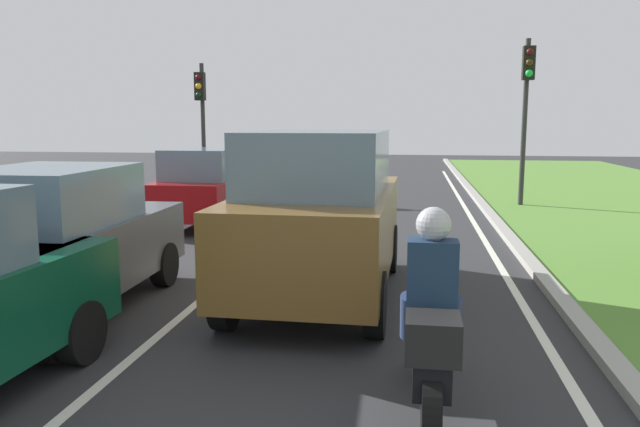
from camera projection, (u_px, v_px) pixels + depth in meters
name	position (u px, v px, depth m)	size (l,w,h in m)	color
ground_plane	(320.00, 225.00, 14.19)	(60.00, 60.00, 0.00)	#2D2D30
lane_line_center	(290.00, 224.00, 14.29)	(0.12, 32.00, 0.01)	silver
lane_line_right_edge	(478.00, 229.00, 13.65)	(0.12, 32.00, 0.01)	silver
curb_right	(501.00, 227.00, 13.57)	(0.24, 48.00, 0.12)	#9E9B93
car_suv_ahead	(320.00, 213.00, 8.27)	(2.02, 4.53, 2.28)	brown
car_sedan_left_lane	(54.00, 243.00, 7.51)	(1.93, 4.34, 1.86)	#474C51
car_hatchback_far	(207.00, 187.00, 14.17)	(1.74, 3.71, 1.78)	maroon
motorcycle	(430.00, 350.00, 4.94)	(0.40, 1.90, 1.01)	black
rider_person	(432.00, 274.00, 4.90)	(0.50, 0.40, 1.16)	#192D47
traffic_light_near_right	(527.00, 94.00, 16.64)	(0.32, 0.50, 4.63)	#2D2D2D
traffic_light_overhead_left	(201.00, 107.00, 19.97)	(0.32, 0.50, 4.27)	#2D2D2D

